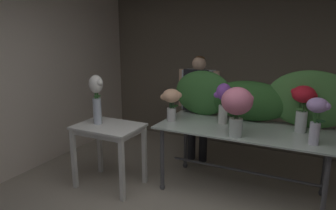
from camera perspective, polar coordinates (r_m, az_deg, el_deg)
name	(u,v)px	position (r m, az deg, el deg)	size (l,w,h in m)	color
ground_plane	(216,186)	(4.10, 8.76, -14.49)	(7.22, 7.22, 0.00)	#9E9384
wall_back	(250,69)	(5.26, 14.79, 6.33)	(5.13, 0.12, 2.60)	#706656
wall_left	(57,72)	(5.05, -19.68, 5.72)	(0.12, 3.40, 2.60)	beige
display_table_glass	(244,138)	(3.74, 13.70, -5.85)	(1.97, 0.91, 0.82)	#B5C4BC
side_table_white	(109,134)	(3.89, -10.84, -5.17)	(0.79, 0.58, 0.79)	white
florist	(198,98)	(4.52, 5.55, 1.34)	(0.62, 0.24, 1.57)	#232328
foliage_backdrop	(259,98)	(3.94, 16.41, 1.16)	(2.18, 0.31, 0.67)	#387033
vase_peach_snapdragons	(171,101)	(3.81, 0.63, 0.82)	(0.27, 0.22, 0.40)	silver
vase_lilac_stock	(317,115)	(3.32, 25.67, -1.68)	(0.22, 0.20, 0.47)	silver
vase_crimson_ranunculus	(303,103)	(3.67, 23.59, 0.41)	(0.27, 0.25, 0.52)	silver
vase_violet_hydrangea	(223,100)	(3.76, 10.12, 0.87)	(0.22, 0.18, 0.49)	silver
vase_rosy_anemones	(237,105)	(3.30, 12.54, 0.02)	(0.33, 0.33, 0.53)	silver
vase_white_roses_tall	(97,95)	(3.86, -12.98, 1.73)	(0.19, 0.17, 0.61)	silver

